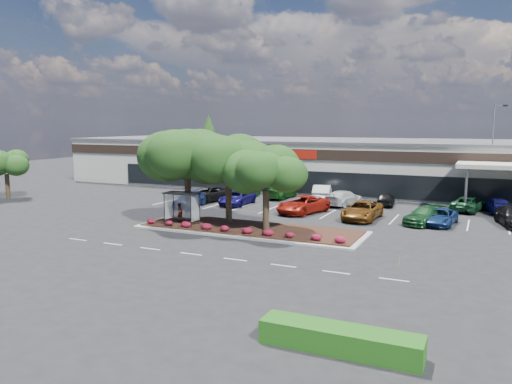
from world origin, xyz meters
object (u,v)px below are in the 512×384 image
at_px(survey_stake, 400,255).
at_px(car_0, 190,199).
at_px(light_pole, 492,161).
at_px(car_1, 208,194).

bearing_deg(survey_stake, car_0, 150.80).
xyz_separation_m(light_pole, car_1, (-27.58, -9.61, -3.79)).
distance_m(survey_stake, car_1, 28.01).
height_order(light_pole, car_1, light_pole).
relative_size(survey_stake, car_0, 0.20).
relative_size(light_pole, car_0, 2.13).
xyz_separation_m(survey_stake, car_0, (-22.54, 12.60, 0.19)).
xyz_separation_m(light_pole, car_0, (-27.46, -13.46, -3.76)).
xyz_separation_m(survey_stake, car_1, (-22.67, 16.45, 0.16)).
height_order(car_0, car_1, car_0).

